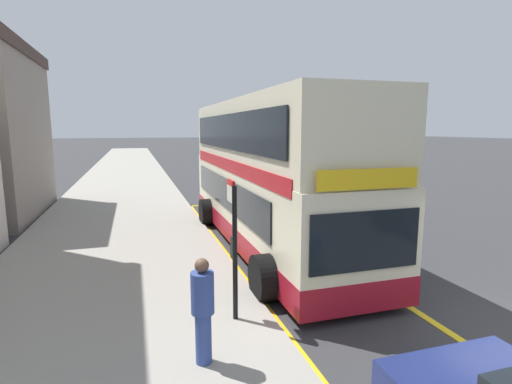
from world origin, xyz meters
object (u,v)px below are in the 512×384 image
object	(u,v)px
bus_stop_sign	(234,238)
parked_car_white_far	(235,153)
parked_car_maroon_behind	(212,148)
pedestrian_waiting_near_sign	(203,307)
double_decker_bus	(268,179)

from	to	relation	value
bus_stop_sign	parked_car_white_far	size ratio (longest dim) A/B	0.60
parked_car_white_far	parked_car_maroon_behind	bearing A→B (deg)	-87.79
parked_car_white_far	pedestrian_waiting_near_sign	world-z (taller)	pedestrian_waiting_near_sign
parked_car_maroon_behind	parked_car_white_far	bearing A→B (deg)	-86.29
bus_stop_sign	pedestrian_waiting_near_sign	size ratio (longest dim) A/B	1.57
parked_car_maroon_behind	parked_car_white_far	distance (m)	12.25
double_decker_bus	bus_stop_sign	xyz separation A→B (m)	(-2.23, -4.66, -0.41)
double_decker_bus	parked_car_maroon_behind	xyz separation A→B (m)	(7.12, 45.97, -1.26)
parked_car_white_far	pedestrian_waiting_near_sign	size ratio (longest dim) A/B	2.61
parked_car_white_far	pedestrian_waiting_near_sign	xyz separation A→B (m)	(-10.53, -39.65, 0.21)
parked_car_maroon_behind	pedestrian_waiting_near_sign	distance (m)	52.88
double_decker_bus	pedestrian_waiting_near_sign	size ratio (longest dim) A/B	6.73
parked_car_white_far	bus_stop_sign	bearing A→B (deg)	76.17
bus_stop_sign	parked_car_white_far	distance (m)	39.60
double_decker_bus	pedestrian_waiting_near_sign	world-z (taller)	double_decker_bus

